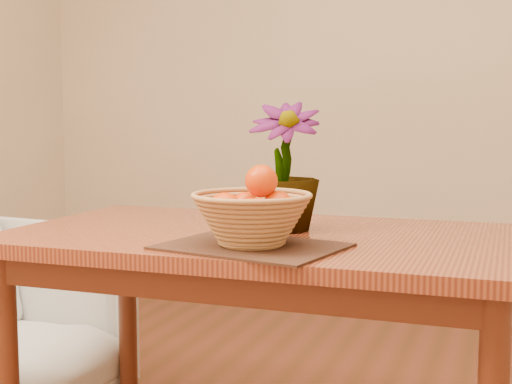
% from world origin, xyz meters
% --- Properties ---
extents(wall_back, '(4.00, 0.02, 2.70)m').
position_xyz_m(wall_back, '(0.00, 2.25, 1.35)').
color(wall_back, beige).
rests_on(wall_back, floor).
extents(table, '(1.40, 0.80, 0.75)m').
position_xyz_m(table, '(0.00, 0.30, 0.66)').
color(table, brown).
rests_on(table, floor).
extents(placemat, '(0.47, 0.39, 0.01)m').
position_xyz_m(placemat, '(0.05, 0.07, 0.75)').
color(placemat, '#3C2016').
rests_on(placemat, table).
extents(wicker_basket, '(0.30, 0.30, 0.12)m').
position_xyz_m(wicker_basket, '(0.05, 0.07, 0.82)').
color(wicker_basket, '#BE814F').
rests_on(wicker_basket, placemat).
extents(orange_pile, '(0.19, 0.18, 0.14)m').
position_xyz_m(orange_pile, '(0.05, 0.07, 0.86)').
color(orange_pile, '#D13E03').
rests_on(orange_pile, wicker_basket).
extents(potted_plant, '(0.24, 0.24, 0.36)m').
position_xyz_m(potted_plant, '(0.04, 0.35, 0.93)').
color(potted_plant, '#154C15').
rests_on(potted_plant, table).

